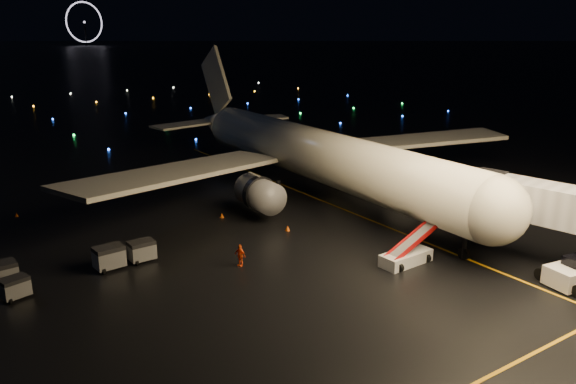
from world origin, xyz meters
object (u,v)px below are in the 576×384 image
Objects in this scene: belt_loader at (407,245)px; baggage_cart_0 at (109,258)px; crew_c at (240,255)px; baggage_cart_2 at (1,275)px; baggage_cart_1 at (142,251)px; baggage_cart_3 at (15,288)px; airliner at (301,123)px.

belt_loader reaches higher than baggage_cart_0.
crew_c is 0.83× the size of baggage_cart_2.
baggage_cart_3 is at bearing -173.77° from baggage_cart_1.
crew_c is 0.89× the size of baggage_cart_1.
crew_c is at bearing -29.31° from baggage_cart_3.
crew_c is (-16.81, -15.51, -7.12)m from airliner.
airliner reaches higher than baggage_cart_2.
baggage_cart_2 is at bearing 171.24° from baggage_cart_1.
baggage_cart_3 is at bearing -124.33° from crew_c.
belt_loader is 23.72m from baggage_cart_0.
airliner is at bearing 111.90° from crew_c.
baggage_cart_0 is 1.21× the size of baggage_cart_3.
baggage_cart_3 is (-27.31, 10.94, -0.83)m from belt_loader.
baggage_cart_2 is at bearing -132.23° from crew_c.
baggage_cart_2 reaches higher than baggage_cart_1.
belt_loader is 3.06× the size of baggage_cart_2.
belt_loader is 2.99× the size of baggage_cart_0.
crew_c reaches higher than baggage_cart_1.
baggage_cart_3 is (0.51, -2.62, -0.14)m from baggage_cart_2.
belt_loader is 3.62× the size of baggage_cart_3.
baggage_cart_0 is at bearing -4.71° from baggage_cart_3.
belt_loader is 21.53m from baggage_cart_1.
baggage_cart_0 reaches higher than baggage_cart_1.
belt_loader is 30.96m from baggage_cart_2.
baggage_cart_0 is (-8.90, 5.22, 0.04)m from crew_c.
airliner is 27.83× the size of baggage_cart_1.
crew_c is 10.31m from baggage_cart_0.
belt_loader is at bearing -31.98° from baggage_cart_2.
baggage_cart_1 is at bearing -154.42° from airliner.
baggage_cart_2 reaches higher than crew_c.
baggage_cart_1 is (-23.01, -10.17, -7.16)m from airliner.
airliner is 35.52m from baggage_cart_3.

